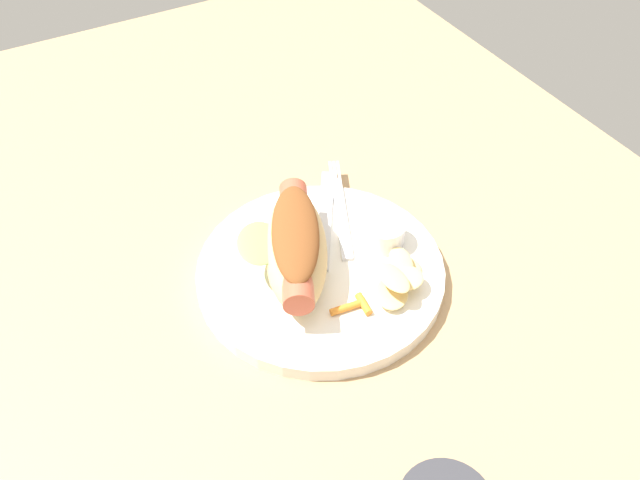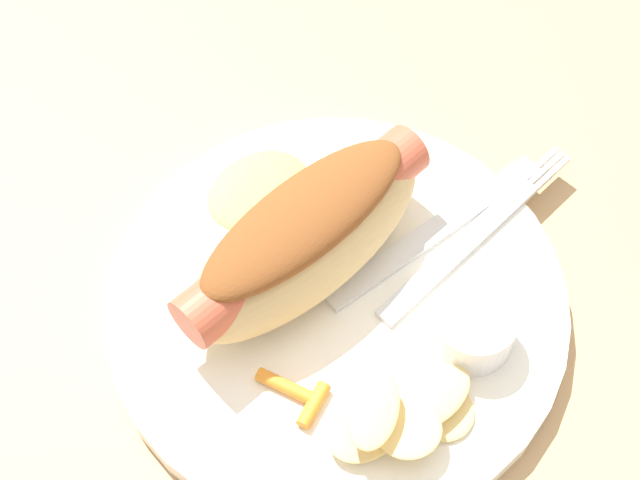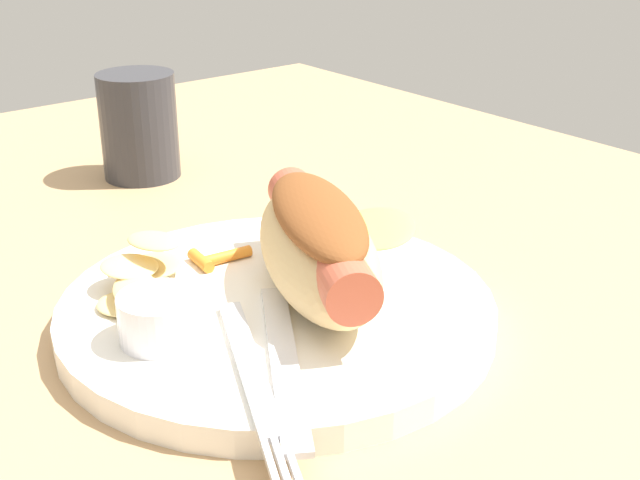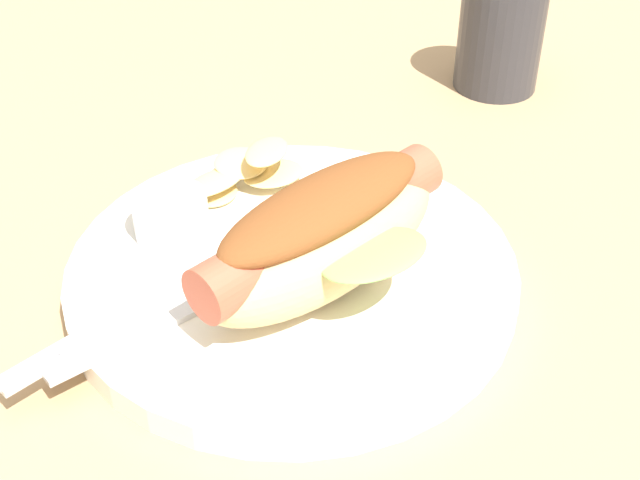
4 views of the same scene
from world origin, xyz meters
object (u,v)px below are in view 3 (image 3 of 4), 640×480
at_px(plate, 277,311).
at_px(hot_dog, 319,243).
at_px(knife, 284,360).
at_px(drinking_cup, 139,126).
at_px(sauce_ramekin, 159,318).
at_px(chips_pile, 141,272).
at_px(fork, 253,378).
at_px(carrot_garnish, 217,257).

distance_m(plate, hot_dog, 0.05).
distance_m(knife, drinking_cup, 0.36).
height_order(sauce_ramekin, knife, sauce_ramekin).
xyz_separation_m(plate, chips_pile, (0.06, 0.06, 0.02)).
xyz_separation_m(sauce_ramekin, knife, (-0.06, -0.04, -0.01)).
bearing_deg(chips_pile, drinking_cup, -28.01).
distance_m(hot_dog, drinking_cup, 0.30).
bearing_deg(plate, fork, 135.98).
relative_size(sauce_ramekin, chips_pile, 0.54).
xyz_separation_m(plate, drinking_cup, (0.28, -0.06, 0.04)).
height_order(fork, chips_pile, chips_pile).
bearing_deg(fork, knife, 125.07).
relative_size(plate, drinking_cup, 2.82).
bearing_deg(knife, fork, -47.55).
height_order(hot_dog, chips_pile, hot_dog).
relative_size(knife, chips_pile, 1.91).
xyz_separation_m(hot_dog, knife, (-0.05, 0.06, -0.03)).
distance_m(chips_pile, drinking_cup, 0.26).
bearing_deg(sauce_ramekin, knife, -148.55).
height_order(fork, carrot_garnish, carrot_garnish).
height_order(knife, chips_pile, chips_pile).
bearing_deg(knife, hot_dog, 159.97).
distance_m(sauce_ramekin, fork, 0.07).
bearing_deg(sauce_ramekin, hot_dog, -97.13).
xyz_separation_m(knife, drinking_cup, (0.34, -0.10, 0.03)).
xyz_separation_m(fork, knife, (0.00, -0.02, -0.00)).
relative_size(knife, carrot_garnish, 3.71).
bearing_deg(drinking_cup, hot_dog, 171.97).
bearing_deg(chips_pile, hot_dog, -131.63).
distance_m(fork, knife, 0.02).
relative_size(carrot_garnish, drinking_cup, 0.46).
bearing_deg(carrot_garnish, knife, 162.39).
bearing_deg(carrot_garnish, drinking_cup, -16.22).
distance_m(plate, carrot_garnish, 0.06).
xyz_separation_m(plate, hot_dog, (-0.01, -0.02, 0.04)).
bearing_deg(knife, plate, 178.68).
bearing_deg(sauce_ramekin, carrot_garnish, -50.51).
bearing_deg(drinking_cup, knife, 163.29).
bearing_deg(chips_pile, carrot_garnish, -85.25).
height_order(hot_dog, drinking_cup, drinking_cup).
height_order(hot_dog, fork, hot_dog).
bearing_deg(fork, carrot_garnish, 179.16).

